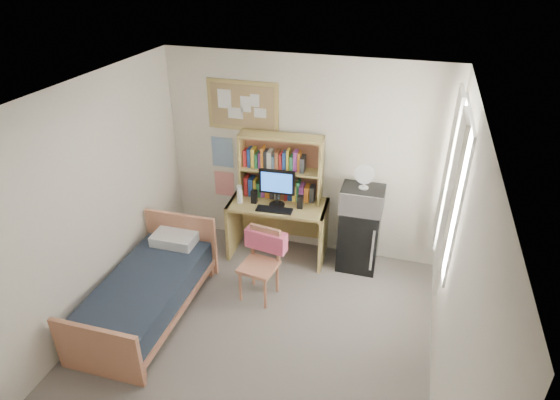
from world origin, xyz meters
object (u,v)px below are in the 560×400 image
(bulletin_board, at_px, (243,106))
(speaker_left, at_px, (254,197))
(desk_chair, at_px, (259,266))
(mini_fridge, at_px, (359,237))
(monitor, at_px, (277,189))
(microwave, at_px, (362,199))
(desk_fan, at_px, (365,177))
(speaker_right, at_px, (300,202))
(desk, at_px, (278,229))
(bed, at_px, (147,297))

(bulletin_board, xyz_separation_m, speaker_left, (0.26, -0.40, -1.05))
(desk_chair, xyz_separation_m, mini_fridge, (1.02, 0.97, -0.02))
(monitor, bearing_deg, desk_chair, -91.08)
(bulletin_board, relative_size, microwave, 1.82)
(mini_fridge, bearing_deg, desk_fan, -90.00)
(speaker_left, relative_size, speaker_right, 1.01)
(speaker_left, bearing_deg, desk, 11.31)
(desk_chair, relative_size, monitor, 1.82)
(speaker_left, bearing_deg, desk_fan, 1.93)
(mini_fridge, relative_size, monitor, 1.74)
(bulletin_board, height_order, microwave, bulletin_board)
(desk, relative_size, desk_chair, 1.44)
(bed, distance_m, desk_fan, 2.84)
(mini_fridge, xyz_separation_m, bed, (-2.11, -1.62, -0.17))
(mini_fridge, relative_size, speaker_right, 4.85)
(mini_fridge, xyz_separation_m, monitor, (-1.05, -0.13, 0.61))
(bed, bearing_deg, speaker_right, 46.83)
(desk_chair, bearing_deg, microwave, 51.37)
(desk, bearing_deg, microwave, -0.78)
(desk, relative_size, microwave, 2.43)
(bulletin_board, height_order, mini_fridge, bulletin_board)
(bulletin_board, relative_size, desk_chair, 1.08)
(speaker_left, bearing_deg, bed, -120.77)
(speaker_right, height_order, microwave, microwave)
(mini_fridge, bearing_deg, desk, -177.05)
(desk_chair, relative_size, mini_fridge, 1.05)
(bed, bearing_deg, microwave, 35.97)
(monitor, height_order, microwave, monitor)
(desk, distance_m, bed, 1.88)
(bulletin_board, distance_m, speaker_left, 1.15)
(monitor, height_order, speaker_left, monitor)
(monitor, height_order, speaker_right, monitor)
(bed, height_order, speaker_right, speaker_right)
(desk_chair, height_order, mini_fridge, desk_chair)
(microwave, relative_size, desk_fan, 1.81)
(mini_fridge, height_order, speaker_right, speaker_right)
(desk_fan, bearing_deg, speaker_left, -175.43)
(microwave, bearing_deg, speaker_left, -175.43)
(desk_fan, bearing_deg, bed, -143.69)
(speaker_left, bearing_deg, speaker_right, -0.00)
(bulletin_board, distance_m, monitor, 1.12)
(desk_chair, relative_size, bed, 0.49)
(bulletin_board, relative_size, speaker_right, 5.47)
(speaker_left, bearing_deg, bulletin_board, 119.96)
(desk, bearing_deg, desk_fan, -0.78)
(mini_fridge, height_order, microwave, microwave)
(bed, height_order, desk_fan, desk_fan)
(desk, relative_size, speaker_right, 7.31)
(monitor, bearing_deg, microwave, 2.47)
(speaker_left, bearing_deg, microwave, 1.93)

